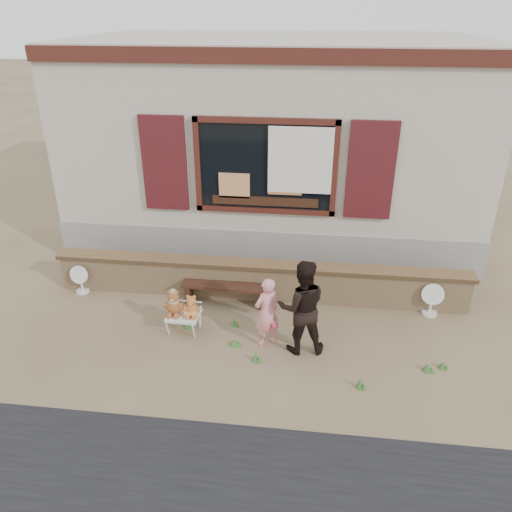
# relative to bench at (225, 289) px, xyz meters

# --- Properties ---
(ground) EXTENTS (80.00, 80.00, 0.00)m
(ground) POSITION_rel_bench_xyz_m (0.54, -0.73, -0.27)
(ground) COLOR brown
(ground) RESTS_ON ground
(shopfront) EXTENTS (8.04, 5.13, 4.00)m
(shopfront) POSITION_rel_bench_xyz_m (0.55, 3.76, 1.73)
(shopfront) COLOR #B1A38F
(shopfront) RESTS_ON ground
(brick_wall) EXTENTS (7.10, 0.36, 0.67)m
(brick_wall) POSITION_rel_bench_xyz_m (0.54, 0.27, 0.07)
(brick_wall) COLOR tan
(brick_wall) RESTS_ON ground
(bench) EXTENTS (1.46, 0.36, 0.37)m
(bench) POSITION_rel_bench_xyz_m (0.00, 0.00, 0.00)
(bench) COLOR black
(bench) RESTS_ON ground
(folding_chair) EXTENTS (0.51, 0.45, 0.30)m
(folding_chair) POSITION_rel_bench_xyz_m (-0.49, -0.87, 0.00)
(folding_chair) COLOR silver
(folding_chair) RESTS_ON ground
(teddy_bear_left) EXTENTS (0.32, 0.28, 0.42)m
(teddy_bear_left) POSITION_rel_bench_xyz_m (-0.63, -0.87, 0.24)
(teddy_bear_left) COLOR brown
(teddy_bear_left) RESTS_ON folding_chair
(teddy_bear_right) EXTENTS (0.28, 0.24, 0.36)m
(teddy_bear_right) POSITION_rel_bench_xyz_m (-0.36, -0.88, 0.21)
(teddy_bear_right) COLOR #9A562A
(teddy_bear_right) RESTS_ON folding_chair
(child) EXTENTS (0.48, 0.46, 1.12)m
(child) POSITION_rel_bench_xyz_m (0.82, -1.05, 0.29)
(child) COLOR pink
(child) RESTS_ON ground
(adult) EXTENTS (0.78, 0.65, 1.46)m
(adult) POSITION_rel_bench_xyz_m (1.32, -1.12, 0.46)
(adult) COLOR black
(adult) RESTS_ON ground
(fan_left) EXTENTS (0.34, 0.22, 0.53)m
(fan_left) POSITION_rel_bench_xyz_m (-2.58, 0.06, -0.00)
(fan_left) COLOR white
(fan_left) RESTS_ON ground
(fan_right) EXTENTS (0.37, 0.24, 0.58)m
(fan_right) POSITION_rel_bench_xyz_m (3.41, 0.07, 0.02)
(fan_right) COLOR white
(fan_right) RESTS_ON ground
(grass_tufts) EXTENTS (3.95, 1.33, 0.16)m
(grass_tufts) POSITION_rel_bench_xyz_m (1.21, -1.21, -0.21)
(grass_tufts) COLOR #376628
(grass_tufts) RESTS_ON ground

